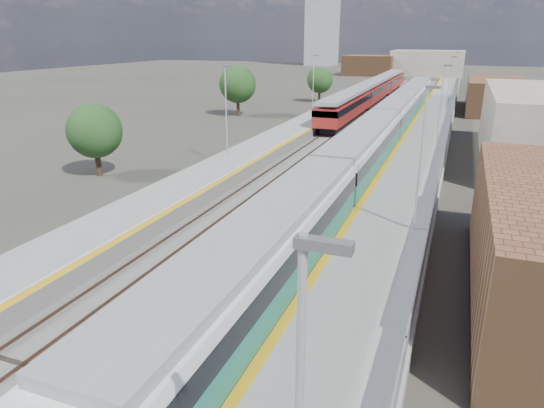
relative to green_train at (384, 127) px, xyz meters
The scene contains 11 objects.
ground 5.65m from the green_train, 107.02° to the left, with size 320.00×320.00×0.00m, color #47443A.
ballast_bed 8.62m from the green_train, 116.88° to the left, with size 10.50×155.00×0.06m, color #565451.
tracks 9.87m from the green_train, 109.15° to the left, with size 8.96×160.00×0.17m.
platform_right 8.51m from the green_train, 62.90° to the left, with size 4.70×155.00×8.52m.
platform_left 13.01m from the green_train, 144.99° to the left, with size 4.30×155.00×8.52m.
buildings 95.89m from the green_train, 101.85° to the left, with size 72.00×185.50×40.00m.
green_train is the anchor object (origin of this frame).
red_train 34.75m from the green_train, 101.62° to the left, with size 3.01×60.98×3.80m.
tree_a 26.76m from the green_train, 138.70° to the right, with size 4.30×4.30×5.83m.
tree_b 27.39m from the green_train, 146.44° to the left, with size 5.17×5.17×7.01m.
tree_c 37.56m from the green_train, 115.38° to the left, with size 4.38×4.38×5.94m.
Camera 1 is at (8.13, -3.02, 10.70)m, focal length 32.00 mm.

